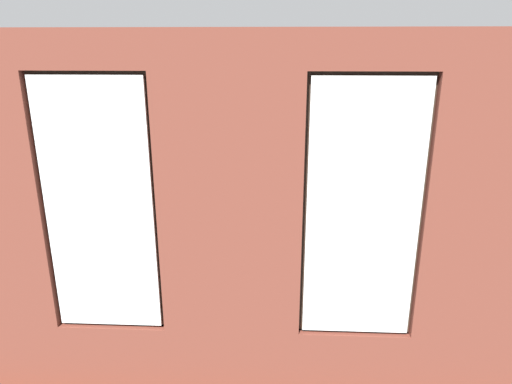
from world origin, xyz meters
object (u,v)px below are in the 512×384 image
couch_left (404,240)px  media_console (82,237)px  couch_by_window (158,316)px  cup_ceramic (278,216)px  coffee_table (272,219)px  potted_plant_between_couches (294,295)px  remote_silver (262,213)px  potted_plant_by_left_couch (360,201)px  potted_plant_corner_far_left (482,308)px  potted_plant_foreground_right (142,174)px  potted_plant_corner_near_left (382,181)px  table_plant_small (293,206)px  candle_jar (272,212)px  tv_flatscreen (77,196)px  potted_plant_beside_window_right (40,271)px  remote_black (247,217)px

couch_left → media_console: bearing=-88.5°
couch_by_window → cup_ceramic: (-1.20, -2.50, 0.17)m
couch_by_window → coffee_table: (-1.11, -2.61, 0.07)m
couch_by_window → potted_plant_between_couches: size_ratio=1.55×
cup_ceramic → remote_silver: cup_ceramic is taller
remote_silver → potted_plant_by_left_couch: size_ratio=0.26×
potted_plant_by_left_couch → potted_plant_corner_far_left: size_ratio=0.75×
media_console → potted_plant_foreground_right: bearing=-98.1°
couch_by_window → potted_plant_corner_near_left: 5.35m
couch_left → media_console: (4.70, -0.07, -0.08)m
potted_plant_between_couches → potted_plant_foreground_right: bearing=-56.8°
couch_by_window → media_console: size_ratio=2.00×
media_console → potted_plant_by_left_couch: bearing=-163.0°
media_console → table_plant_small: bearing=-168.9°
table_plant_small → potted_plant_corner_near_left: bearing=-137.2°
potted_plant_corner_far_left → potted_plant_foreground_right: bearing=-43.9°
couch_left → table_plant_small: couch_left is taller
couch_by_window → potted_plant_by_left_couch: 4.31m
candle_jar → tv_flatscreen: bearing=9.8°
coffee_table → remote_silver: size_ratio=7.20×
potted_plant_beside_window_right → remote_black: bearing=-125.5°
potted_plant_corner_near_left → cup_ceramic: bearing=43.1°
remote_silver → potted_plant_foreground_right: potted_plant_foreground_right is taller
potted_plant_foreground_right → candle_jar: bearing=146.3°
remote_black → media_console: bearing=3.7°
couch_by_window → potted_plant_corner_far_left: bearing=178.2°
couch_left → potted_plant_by_left_couch: 1.45m
coffee_table → table_plant_small: bearing=-158.5°
potted_plant_between_couches → potted_plant_corner_far_left: bearing=175.1°
coffee_table → potted_plant_corner_far_left: (-2.04, 2.71, 0.18)m
couch_left → potted_plant_corner_near_left: size_ratio=1.50×
couch_left → coffee_table: couch_left is taller
couch_left → cup_ceramic: 1.86m
couch_by_window → potted_plant_corner_near_left: potted_plant_corner_near_left is taller
coffee_table → cup_ceramic: 0.18m
potted_plant_beside_window_right → potted_plant_corner_near_left: bearing=-133.9°
couch_by_window → candle_jar: bearing=-113.0°
potted_plant_between_couches → cup_ceramic: bearing=-86.0°
potted_plant_corner_near_left → potted_plant_between_couches: bearing=67.4°
tv_flatscreen → coffee_table: bearing=-170.2°
couch_left → coffee_table: (1.89, -0.56, 0.07)m
potted_plant_beside_window_right → potted_plant_between_couches: size_ratio=1.08×
potted_plant_foreground_right → potted_plant_corner_far_left: size_ratio=1.28×
potted_plant_foreground_right → potted_plant_corner_near_left: size_ratio=0.88×
tv_flatscreen → potted_plant_between_couches: bearing=146.0°
remote_silver → couch_left: bearing=161.6°
couch_left → remote_black: bearing=-98.8°
coffee_table → table_plant_small: (-0.34, -0.13, 0.19)m
coffee_table → remote_black: 0.39m
media_console → potted_plant_corner_far_left: size_ratio=1.07×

